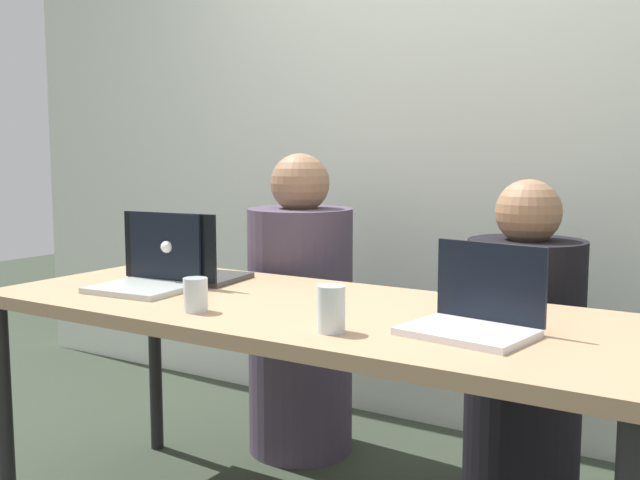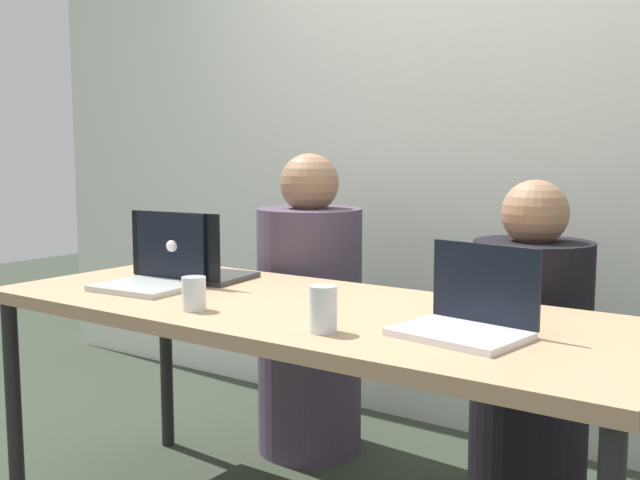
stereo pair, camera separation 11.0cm
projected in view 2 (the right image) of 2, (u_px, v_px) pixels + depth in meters
back_wall at (478, 150)px, 3.08m from camera, size 5.14×0.10×2.39m
desk at (305, 325)px, 2.16m from camera, size 1.98×0.78×0.75m
person_on_left at (310, 320)px, 2.95m from camera, size 0.47×0.47×1.18m
person_on_right at (530, 366)px, 2.45m from camera, size 0.40×0.40×1.10m
laptop_back_left at (190, 265)px, 2.55m from camera, size 0.39×0.30×0.24m
laptop_front_right at (468, 316)px, 1.79m from camera, size 0.32×0.27×0.21m
laptop_front_left at (154, 272)px, 2.42m from camera, size 0.30×0.29×0.24m
water_glass_right at (323, 312)px, 1.82m from camera, size 0.07×0.07×0.12m
water_glass_left at (194, 296)px, 2.07m from camera, size 0.07×0.07×0.09m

